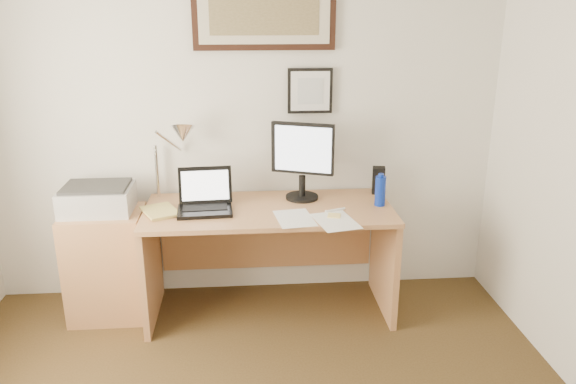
{
  "coord_description": "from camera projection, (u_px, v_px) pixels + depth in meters",
  "views": [
    {
      "loc": [
        0.0,
        -1.77,
        1.99
      ],
      "look_at": [
        0.26,
        1.43,
        0.92
      ],
      "focal_mm": 35.0,
      "sensor_mm": 36.0,
      "label": 1
    }
  ],
  "objects": [
    {
      "name": "lcd_monitor",
      "position": [
        302.0,
        157.0,
        3.7
      ],
      "size": [
        0.4,
        0.22,
        0.52
      ],
      "color": "black",
      "rests_on": "desk"
    },
    {
      "name": "marker_pen",
      "position": [
        335.0,
        210.0,
        3.56
      ],
      "size": [
        0.14,
        0.06,
        0.02
      ],
      "primitive_type": "cylinder",
      "rotation": [
        0.0,
        1.57,
        0.35
      ],
      "color": "white",
      "rests_on": "desk"
    },
    {
      "name": "desk",
      "position": [
        269.0,
        236.0,
        3.78
      ],
      "size": [
        1.6,
        0.7,
        0.75
      ],
      "color": "#AB7347",
      "rests_on": "floor"
    },
    {
      "name": "desk_lamp",
      "position": [
        180.0,
        137.0,
        3.61
      ],
      "size": [
        0.29,
        0.27,
        0.53
      ],
      "color": "silver",
      "rests_on": "desk"
    },
    {
      "name": "water_bottle",
      "position": [
        380.0,
        191.0,
        3.64
      ],
      "size": [
        0.07,
        0.07,
        0.2
      ],
      "primitive_type": "cylinder",
      "color": "#0C279F",
      "rests_on": "desk"
    },
    {
      "name": "sticky_pad",
      "position": [
        334.0,
        216.0,
        3.47
      ],
      "size": [
        0.09,
        0.09,
        0.01
      ],
      "primitive_type": "cube",
      "rotation": [
        0.0,
        0.0,
        -0.25
      ],
      "color": "#FFE178",
      "rests_on": "desk"
    },
    {
      "name": "printer",
      "position": [
        97.0,
        198.0,
        3.59
      ],
      "size": [
        0.44,
        0.34,
        0.18
      ],
      "color": "#ACACAF",
      "rests_on": "side_cabinet"
    },
    {
      "name": "paper_sheet_b",
      "position": [
        336.0,
        221.0,
        3.39
      ],
      "size": [
        0.29,
        0.36,
        0.0
      ],
      "primitive_type": "cube",
      "rotation": [
        0.0,
        0.0,
        0.22
      ],
      "color": "white",
      "rests_on": "desk"
    },
    {
      "name": "speaker",
      "position": [
        378.0,
        180.0,
        3.88
      ],
      "size": [
        0.1,
        0.09,
        0.19
      ],
      "primitive_type": "cube",
      "rotation": [
        0.0,
        0.0,
        -0.19
      ],
      "color": "black",
      "rests_on": "desk"
    },
    {
      "name": "wall_back",
      "position": [
        243.0,
        121.0,
        3.8
      ],
      "size": [
        3.5,
        0.02,
        2.5
      ],
      "primitive_type": "cube",
      "color": "silver",
      "rests_on": "ground"
    },
    {
      "name": "picture_small",
      "position": [
        310.0,
        91.0,
        3.75
      ],
      "size": [
        0.3,
        0.03,
        0.3
      ],
      "color": "black",
      "rests_on": "wall_back"
    },
    {
      "name": "paper_sheet_a",
      "position": [
        295.0,
        218.0,
        3.44
      ],
      "size": [
        0.26,
        0.34,
        0.0
      ],
      "primitive_type": "cube",
      "rotation": [
        0.0,
        0.0,
        0.14
      ],
      "color": "white",
      "rests_on": "desk"
    },
    {
      "name": "picture_large",
      "position": [
        264.0,
        12.0,
        3.56
      ],
      "size": [
        0.92,
        0.04,
        0.47
      ],
      "color": "black",
      "rests_on": "wall_back"
    },
    {
      "name": "laptop",
      "position": [
        205.0,
        201.0,
        3.57
      ],
      "size": [
        0.35,
        0.31,
        0.26
      ],
      "color": "black",
      "rests_on": "desk"
    },
    {
      "name": "bottle_cap",
      "position": [
        381.0,
        175.0,
        3.6
      ],
      "size": [
        0.04,
        0.04,
        0.02
      ],
      "primitive_type": "cylinder",
      "color": "#0C279F",
      "rests_on": "water_bottle"
    },
    {
      "name": "side_cabinet",
      "position": [
        108.0,
        264.0,
        3.71
      ],
      "size": [
        0.5,
        0.4,
        0.73
      ],
      "primitive_type": "cube",
      "color": "#AB7347",
      "rests_on": "floor"
    },
    {
      "name": "book",
      "position": [
        145.0,
        214.0,
        3.48
      ],
      "size": [
        0.29,
        0.32,
        0.02
      ],
      "primitive_type": "imported",
      "rotation": [
        0.0,
        0.0,
        0.45
      ],
      "color": "tan",
      "rests_on": "desk"
    }
  ]
}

